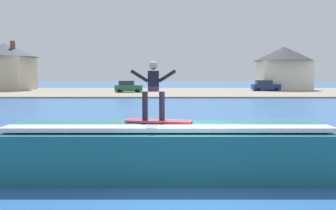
{
  "coord_description": "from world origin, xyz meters",
  "views": [
    {
      "loc": [
        -0.52,
        -9.78,
        2.85
      ],
      "look_at": [
        -0.52,
        3.22,
        1.76
      ],
      "focal_mm": 39.5,
      "sensor_mm": 36.0,
      "label": 1
    }
  ],
  "objects_px": {
    "house_gabled_white": "(284,65)",
    "house_with_chimney": "(5,64)",
    "car_near_shore": "(128,87)",
    "surfboard": "(159,121)",
    "surfer": "(153,87)",
    "wave_crest": "(168,147)",
    "car_far_shore": "(265,86)"
  },
  "relations": [
    {
      "from": "surfboard",
      "to": "house_with_chimney",
      "type": "xyz_separation_m",
      "value": [
        -27.05,
        51.71,
        3.01
      ]
    },
    {
      "from": "surfer",
      "to": "house_with_chimney",
      "type": "relative_size",
      "value": 0.15
    },
    {
      "from": "house_with_chimney",
      "to": "house_gabled_white",
      "type": "distance_m",
      "value": 46.92
    },
    {
      "from": "wave_crest",
      "to": "surfboard",
      "type": "height_order",
      "value": "surfboard"
    },
    {
      "from": "wave_crest",
      "to": "house_gabled_white",
      "type": "distance_m",
      "value": 55.68
    },
    {
      "from": "surfer",
      "to": "car_near_shore",
      "type": "bearing_deg",
      "value": 97.05
    },
    {
      "from": "house_with_chimney",
      "to": "house_gabled_white",
      "type": "bearing_deg",
      "value": 0.73
    },
    {
      "from": "wave_crest",
      "to": "car_near_shore",
      "type": "xyz_separation_m",
      "value": [
        -5.83,
        43.48,
        0.25
      ]
    },
    {
      "from": "house_gabled_white",
      "to": "car_far_shore",
      "type": "bearing_deg",
      "value": -136.3
    },
    {
      "from": "car_far_shore",
      "to": "house_gabled_white",
      "type": "xyz_separation_m",
      "value": [
        4.04,
        3.86,
        3.36
      ]
    },
    {
      "from": "house_with_chimney",
      "to": "car_far_shore",
      "type": "bearing_deg",
      "value": -4.35
    },
    {
      "from": "car_far_shore",
      "to": "house_with_chimney",
      "type": "xyz_separation_m",
      "value": [
        -42.88,
        3.26,
        3.56
      ]
    },
    {
      "from": "surfer",
      "to": "surfboard",
      "type": "bearing_deg",
      "value": 16.03
    },
    {
      "from": "wave_crest",
      "to": "surfer",
      "type": "height_order",
      "value": "surfer"
    },
    {
      "from": "house_with_chimney",
      "to": "house_gabled_white",
      "type": "height_order",
      "value": "house_with_chimney"
    },
    {
      "from": "surfer",
      "to": "car_far_shore",
      "type": "height_order",
      "value": "surfer"
    },
    {
      "from": "house_gabled_white",
      "to": "surfboard",
      "type": "bearing_deg",
      "value": -110.79
    },
    {
      "from": "wave_crest",
      "to": "surfer",
      "type": "relative_size",
      "value": 5.75
    },
    {
      "from": "house_gabled_white",
      "to": "wave_crest",
      "type": "bearing_deg",
      "value": -110.65
    },
    {
      "from": "surfer",
      "to": "house_with_chimney",
      "type": "bearing_deg",
      "value": 117.47
    },
    {
      "from": "wave_crest",
      "to": "house_with_chimney",
      "type": "height_order",
      "value": "house_with_chimney"
    },
    {
      "from": "surfboard",
      "to": "car_near_shore",
      "type": "relative_size",
      "value": 0.49
    },
    {
      "from": "car_near_shore",
      "to": "house_with_chimney",
      "type": "relative_size",
      "value": 0.36
    },
    {
      "from": "house_with_chimney",
      "to": "car_near_shore",
      "type": "bearing_deg",
      "value": -20.22
    },
    {
      "from": "wave_crest",
      "to": "surfer",
      "type": "distance_m",
      "value": 1.87
    },
    {
      "from": "house_gabled_white",
      "to": "house_with_chimney",
      "type": "bearing_deg",
      "value": -179.27
    },
    {
      "from": "wave_crest",
      "to": "house_with_chimney",
      "type": "xyz_separation_m",
      "value": [
        -27.32,
        51.39,
        3.81
      ]
    },
    {
      "from": "surfboard",
      "to": "car_near_shore",
      "type": "distance_m",
      "value": 44.15
    },
    {
      "from": "car_near_shore",
      "to": "car_far_shore",
      "type": "bearing_deg",
      "value": 12.27
    },
    {
      "from": "car_far_shore",
      "to": "house_with_chimney",
      "type": "height_order",
      "value": "house_with_chimney"
    },
    {
      "from": "wave_crest",
      "to": "house_with_chimney",
      "type": "distance_m",
      "value": 58.33
    },
    {
      "from": "wave_crest",
      "to": "surfer",
      "type": "bearing_deg",
      "value": -139.12
    }
  ]
}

